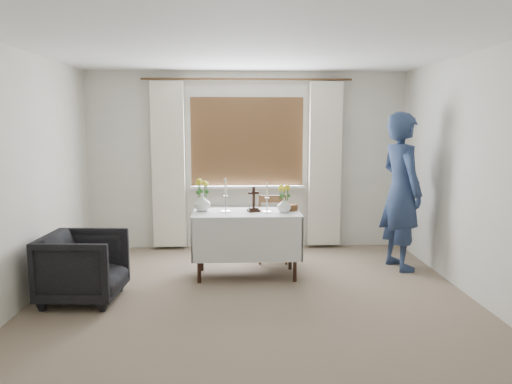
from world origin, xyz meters
TOP-DOWN VIEW (x-y plane):
  - ground at (0.00, 0.00)m, footprint 5.00×5.00m
  - altar_table at (-0.05, 1.09)m, footprint 1.24×0.64m
  - wooden_chair at (0.31, 1.72)m, footprint 0.41×0.41m
  - armchair at (-1.71, 0.35)m, footprint 0.82×0.80m
  - person at (1.85, 1.35)m, footprint 0.61×0.79m
  - radiator at (0.00, 2.42)m, footprint 1.10×0.10m
  - wooden_cross at (0.04, 1.12)m, footprint 0.16×0.14m
  - candlestick_left at (-0.29, 1.12)m, footprint 0.15×0.15m
  - candlestick_right at (0.19, 1.07)m, footprint 0.10×0.10m
  - flower_vase_left at (-0.56, 1.18)m, footprint 0.23×0.23m
  - flower_vase_right at (0.39, 1.06)m, footprint 0.16×0.16m
  - wicker_basket at (0.47, 1.21)m, footprint 0.22×0.22m

SIDE VIEW (x-z plane):
  - ground at x=0.00m, z-range 0.00..0.00m
  - radiator at x=0.00m, z-range 0.00..0.60m
  - armchair at x=-1.71m, z-range 0.00..0.70m
  - altar_table at x=-0.05m, z-range 0.00..0.76m
  - wooden_chair at x=0.31m, z-range 0.00..0.85m
  - wicker_basket at x=0.47m, z-range 0.76..0.83m
  - flower_vase_right at x=0.39m, z-range 0.76..0.93m
  - flower_vase_left at x=-0.56m, z-range 0.76..0.96m
  - wooden_cross at x=0.04m, z-range 0.76..1.06m
  - candlestick_right at x=0.19m, z-range 0.76..1.12m
  - person at x=1.85m, z-range 0.00..1.92m
  - candlestick_left at x=-0.29m, z-range 0.76..1.16m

